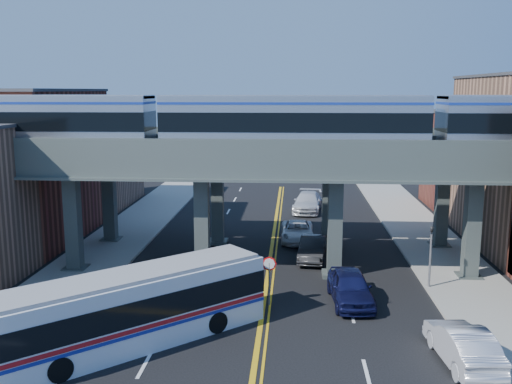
{
  "coord_description": "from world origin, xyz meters",
  "views": [
    {
      "loc": [
        1.51,
        -25.31,
        11.09
      ],
      "look_at": [
        -0.75,
        8.47,
        5.03
      ],
      "focal_mm": 40.0,
      "sensor_mm": 36.0,
      "label": 1
    }
  ],
  "objects_px": {
    "car_lane_a": "(350,287)",
    "car_lane_b": "(313,248)",
    "car_lane_d": "(308,202)",
    "car_parked_curb": "(463,345)",
    "stop_sign": "(269,273)",
    "transit_train": "(293,122)",
    "transit_bus": "(136,309)",
    "car_lane_c": "(297,231)",
    "traffic_signal": "(431,250)"
  },
  "relations": [
    {
      "from": "transit_bus",
      "to": "car_lane_c",
      "type": "distance_m",
      "value": 19.43
    },
    {
      "from": "car_lane_d",
      "to": "car_parked_curb",
      "type": "distance_m",
      "value": 30.15
    },
    {
      "from": "car_lane_a",
      "to": "car_lane_b",
      "type": "height_order",
      "value": "car_lane_a"
    },
    {
      "from": "car_lane_a",
      "to": "car_lane_d",
      "type": "xyz_separation_m",
      "value": [
        -1.73,
        23.08,
        0.0
      ]
    },
    {
      "from": "transit_bus",
      "to": "car_lane_a",
      "type": "height_order",
      "value": "transit_bus"
    },
    {
      "from": "car_lane_b",
      "to": "car_lane_d",
      "type": "bearing_deg",
      "value": 96.22
    },
    {
      "from": "traffic_signal",
      "to": "car_lane_c",
      "type": "xyz_separation_m",
      "value": [
        -7.37,
        10.06,
        -1.59
      ]
    },
    {
      "from": "transit_train",
      "to": "car_lane_a",
      "type": "relative_size",
      "value": 9.35
    },
    {
      "from": "traffic_signal",
      "to": "transit_bus",
      "type": "bearing_deg",
      "value": -151.2
    },
    {
      "from": "transit_bus",
      "to": "car_lane_c",
      "type": "xyz_separation_m",
      "value": [
        7.16,
        18.04,
        -0.91
      ]
    },
    {
      "from": "car_lane_a",
      "to": "car_parked_curb",
      "type": "distance_m",
      "value": 7.63
    },
    {
      "from": "transit_bus",
      "to": "car_lane_d",
      "type": "bearing_deg",
      "value": 32.09
    },
    {
      "from": "stop_sign",
      "to": "transit_bus",
      "type": "relative_size",
      "value": 0.24
    },
    {
      "from": "transit_bus",
      "to": "car_lane_b",
      "type": "bearing_deg",
      "value": 16.45
    },
    {
      "from": "transit_train",
      "to": "traffic_signal",
      "type": "distance_m",
      "value": 10.62
    },
    {
      "from": "traffic_signal",
      "to": "car_lane_a",
      "type": "bearing_deg",
      "value": -152.73
    },
    {
      "from": "traffic_signal",
      "to": "transit_bus",
      "type": "relative_size",
      "value": 0.38
    },
    {
      "from": "transit_train",
      "to": "traffic_signal",
      "type": "xyz_separation_m",
      "value": [
        7.76,
        -2.0,
        -6.97
      ]
    },
    {
      "from": "stop_sign",
      "to": "transit_train",
      "type": "bearing_deg",
      "value": 77.12
    },
    {
      "from": "car_lane_b",
      "to": "car_lane_a",
      "type": "bearing_deg",
      "value": -70.98
    },
    {
      "from": "transit_train",
      "to": "car_lane_a",
      "type": "distance_m",
      "value": 9.99
    },
    {
      "from": "car_lane_a",
      "to": "car_lane_b",
      "type": "relative_size",
      "value": 1.08
    },
    {
      "from": "transit_train",
      "to": "car_lane_c",
      "type": "relative_size",
      "value": 9.25
    },
    {
      "from": "car_lane_c",
      "to": "car_parked_curb",
      "type": "distance_m",
      "value": 20.12
    },
    {
      "from": "car_lane_b",
      "to": "transit_bus",
      "type": "bearing_deg",
      "value": -115.25
    },
    {
      "from": "traffic_signal",
      "to": "car_lane_b",
      "type": "relative_size",
      "value": 0.88
    },
    {
      "from": "stop_sign",
      "to": "car_lane_b",
      "type": "xyz_separation_m",
      "value": [
        2.52,
        8.3,
        -0.99
      ]
    },
    {
      "from": "transit_bus",
      "to": "car_parked_curb",
      "type": "height_order",
      "value": "transit_bus"
    },
    {
      "from": "transit_train",
      "to": "traffic_signal",
      "type": "bearing_deg",
      "value": -14.46
    },
    {
      "from": "stop_sign",
      "to": "traffic_signal",
      "type": "bearing_deg",
      "value": 18.63
    },
    {
      "from": "car_lane_a",
      "to": "car_lane_c",
      "type": "relative_size",
      "value": 0.99
    },
    {
      "from": "stop_sign",
      "to": "car_parked_curb",
      "type": "bearing_deg",
      "value": -35.84
    },
    {
      "from": "traffic_signal",
      "to": "car_lane_d",
      "type": "distance_m",
      "value": 21.7
    },
    {
      "from": "transit_train",
      "to": "car_lane_b",
      "type": "distance_m",
      "value": 9.22
    },
    {
      "from": "traffic_signal",
      "to": "car_parked_curb",
      "type": "relative_size",
      "value": 0.82
    },
    {
      "from": "car_lane_a",
      "to": "car_lane_b",
      "type": "xyz_separation_m",
      "value": [
        -1.74,
        7.69,
        -0.09
      ]
    },
    {
      "from": "traffic_signal",
      "to": "car_parked_curb",
      "type": "bearing_deg",
      "value": -94.49
    },
    {
      "from": "stop_sign",
      "to": "car_lane_d",
      "type": "distance_m",
      "value": 23.84
    },
    {
      "from": "stop_sign",
      "to": "car_lane_d",
      "type": "relative_size",
      "value": 0.44
    },
    {
      "from": "car_parked_curb",
      "to": "transit_bus",
      "type": "bearing_deg",
      "value": -9.59
    },
    {
      "from": "transit_bus",
      "to": "car_lane_a",
      "type": "relative_size",
      "value": 2.15
    },
    {
      "from": "transit_train",
      "to": "stop_sign",
      "type": "relative_size",
      "value": 18.02
    },
    {
      "from": "transit_train",
      "to": "transit_bus",
      "type": "relative_size",
      "value": 4.35
    },
    {
      "from": "transit_train",
      "to": "car_parked_curb",
      "type": "height_order",
      "value": "transit_train"
    },
    {
      "from": "traffic_signal",
      "to": "car_lane_d",
      "type": "relative_size",
      "value": 0.69
    },
    {
      "from": "car_lane_d",
      "to": "car_lane_b",
      "type": "bearing_deg",
      "value": -83.47
    },
    {
      "from": "car_lane_b",
      "to": "car_lane_d",
      "type": "relative_size",
      "value": 0.79
    },
    {
      "from": "transit_train",
      "to": "transit_bus",
      "type": "xyz_separation_m",
      "value": [
        -6.77,
        -9.98,
        -7.66
      ]
    },
    {
      "from": "transit_train",
      "to": "car_lane_b",
      "type": "relative_size",
      "value": 10.13
    },
    {
      "from": "traffic_signal",
      "to": "car_lane_d",
      "type": "xyz_separation_m",
      "value": [
        -6.37,
        20.69,
        -1.44
      ]
    }
  ]
}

